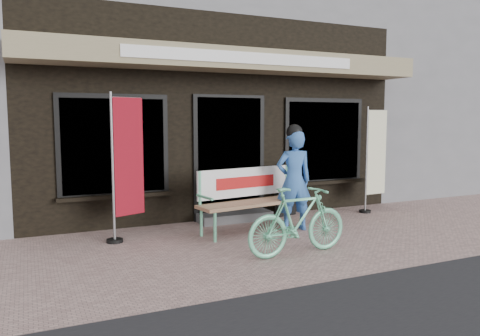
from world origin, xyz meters
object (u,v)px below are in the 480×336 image
nobori_cream (375,158)px  menu_stand (286,190)px  bench (250,194)px  bicycle (298,221)px  nobori_red (126,165)px  person (294,178)px

nobori_cream → menu_stand: bearing=165.0°
bench → bicycle: bench is taller
bicycle → nobori_red: size_ratio=0.70×
person → bicycle: person is taller
nobori_cream → menu_stand: size_ratio=2.12×
bicycle → menu_stand: menu_stand is taller
nobori_cream → menu_stand: (-1.73, 0.36, -0.55)m
bicycle → menu_stand: 2.47m
bench → nobori_cream: nobori_cream is taller
person → bicycle: (-0.66, -1.21, -0.38)m
person → bench: bearing=169.8°
nobori_cream → nobori_red: bearing=178.6°
person → nobori_cream: (2.17, 0.64, 0.20)m
bench → nobori_red: nobori_red is taller
bicycle → nobori_red: nobori_red is taller
person → menu_stand: size_ratio=1.79×
nobori_red → menu_stand: bearing=-11.8°
bicycle → nobori_cream: bearing=-60.1°
person → menu_stand: bearing=76.3°
bench → bicycle: (0.00, -1.46, -0.13)m
person → nobori_cream: bearing=26.5°
bench → nobori_cream: (2.84, 0.40, 0.45)m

